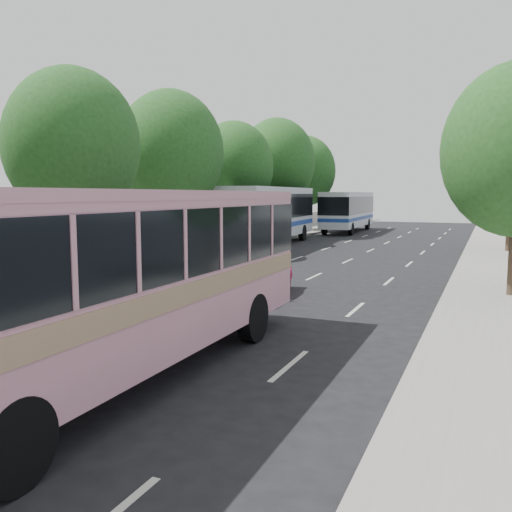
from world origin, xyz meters
The scene contains 15 objects.
ground centered at (0.00, 0.00, 0.00)m, with size 120.00×120.00×0.00m, color black.
sidewalk_left centered at (-8.50, 20.00, 0.07)m, with size 4.00×90.00×0.15m, color #9E998E.
sidewalk_right centered at (8.50, 20.00, 0.06)m, with size 4.00×90.00×0.12m, color #9E998E.
low_wall centered at (-10.30, 20.00, 0.90)m, with size 0.30×90.00×1.50m, color #9E998E.
tree_left_b centered at (-8.42, 5.94, 5.82)m, with size 5.70×5.70×8.88m.
tree_left_c centered at (-8.62, 13.94, 6.12)m, with size 6.00×6.00×9.35m.
tree_left_d centered at (-8.52, 21.94, 5.63)m, with size 5.52×5.52×8.60m.
tree_left_e centered at (-8.42, 29.94, 6.43)m, with size 6.30×6.30×9.82m.
tree_left_f centered at (-8.62, 37.94, 6.00)m, with size 5.88×5.88×9.16m.
pink_bus centered at (1.52, -4.00, 2.25)m, with size 2.97×11.36×3.62m.
pink_taxi centered at (0.44, 4.74, 0.80)m, with size 1.88×4.67×1.59m, color #DB136D.
white_pickup centered at (-3.23, 11.64, 0.86)m, with size 2.40×5.91×1.71m, color white.
tour_coach_front centered at (-6.30, 22.90, 2.43)m, with size 3.79×13.65×4.04m.
tour_coach_rear centered at (-4.50, 38.43, 2.26)m, with size 3.18×12.63×3.75m.
taxi_roof_sign centered at (0.44, 4.74, 1.68)m, with size 0.55×0.18×0.18m, color silver.
Camera 1 is at (7.89, -12.30, 3.54)m, focal length 38.00 mm.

